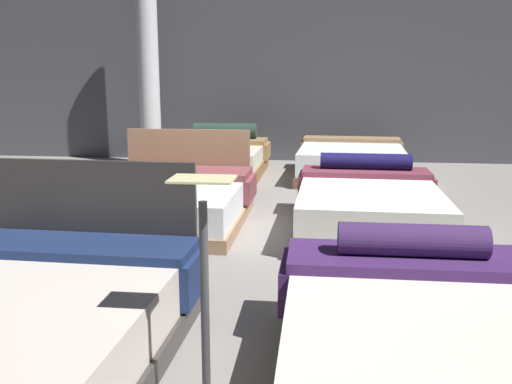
# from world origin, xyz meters

# --- Properties ---
(ground_plane) EXTENTS (18.00, 18.00, 0.02)m
(ground_plane) POSITION_xyz_m (0.00, 0.00, -0.01)
(ground_plane) COLOR gray
(showroom_back_wall) EXTENTS (18.00, 0.06, 3.50)m
(showroom_back_wall) POSITION_xyz_m (0.00, 4.67, 1.75)
(showroom_back_wall) COLOR #47474C
(showroom_back_wall) RESTS_ON ground_plane
(bed_0) EXTENTS (1.65, 2.19, 0.99)m
(bed_0) POSITION_xyz_m (-1.06, -3.04, 0.23)
(bed_0) COLOR #35312E
(bed_0) RESTS_ON ground_plane
(bed_1) EXTENTS (1.54, 2.10, 0.70)m
(bed_1) POSITION_xyz_m (1.06, -3.10, 0.24)
(bed_1) COLOR brown
(bed_1) RESTS_ON ground_plane
(bed_2) EXTENTS (1.69, 1.95, 0.92)m
(bed_2) POSITION_xyz_m (-1.07, 0.03, 0.23)
(bed_2) COLOR #926F51
(bed_2) RESTS_ON ground_plane
(bed_3) EXTENTS (1.52, 2.11, 0.70)m
(bed_3) POSITION_xyz_m (1.03, -0.06, 0.24)
(bed_3) COLOR #575452
(bed_3) RESTS_ON ground_plane
(bed_4) EXTENTS (1.54, 1.92, 0.76)m
(bed_4) POSITION_xyz_m (-1.08, 3.06, 0.25)
(bed_4) COLOR brown
(bed_4) RESTS_ON ground_plane
(bed_5) EXTENTS (1.75, 2.21, 0.54)m
(bed_5) POSITION_xyz_m (1.03, 2.99, 0.24)
(bed_5) COLOR brown
(bed_5) RESTS_ON ground_plane
(price_sign) EXTENTS (0.28, 0.24, 1.11)m
(price_sign) POSITION_xyz_m (0.00, -3.26, 0.44)
(price_sign) COLOR #3F3F44
(price_sign) RESTS_ON ground_plane
(support_pillar) EXTENTS (0.36, 0.36, 3.50)m
(support_pillar) POSITION_xyz_m (-2.45, 3.91, 1.75)
(support_pillar) COLOR silver
(support_pillar) RESTS_ON ground_plane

